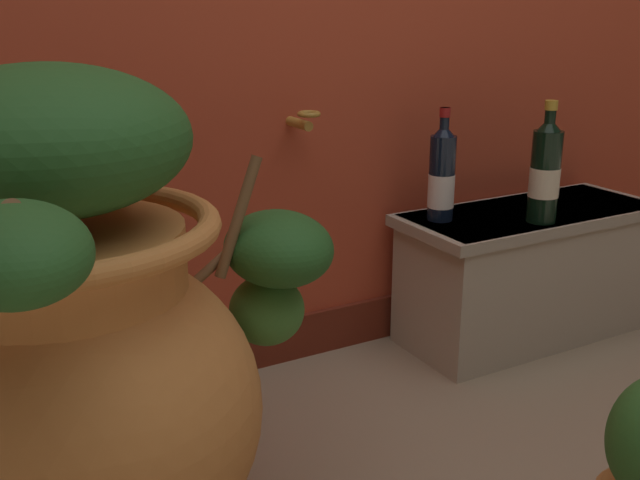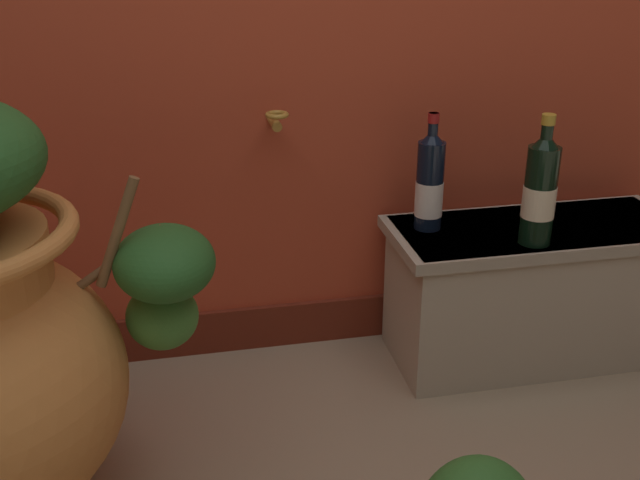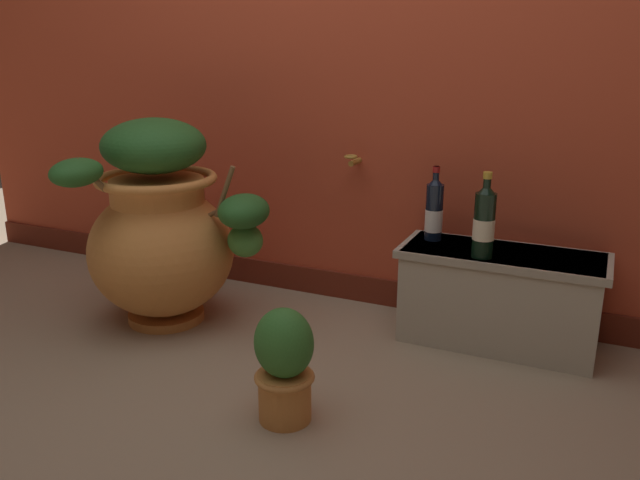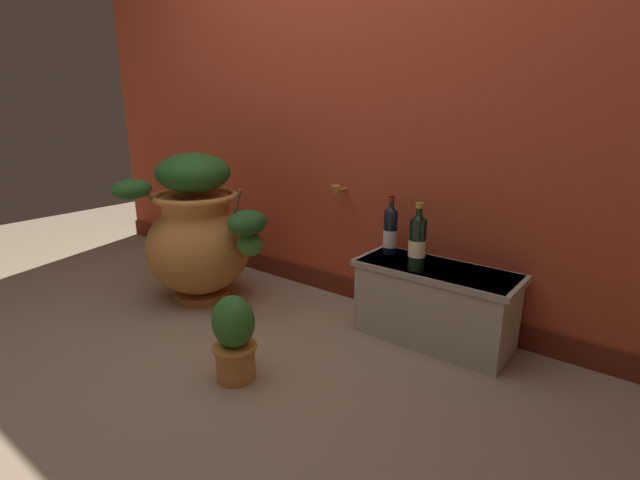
# 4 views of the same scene
# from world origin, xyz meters

# --- Properties ---
(stone_ledge) EXTENTS (0.77, 0.32, 0.38)m
(stone_ledge) POSITION_xyz_m (0.70, 0.91, 0.20)
(stone_ledge) COLOR #B2A893
(stone_ledge) RESTS_ON ground_plane
(wine_bottle_left) EXTENTS (0.08, 0.08, 0.32)m
(wine_bottle_left) POSITION_xyz_m (0.64, 0.82, 0.52)
(wine_bottle_left) COLOR black
(wine_bottle_left) RESTS_ON stone_ledge
(wine_bottle_middle) EXTENTS (0.07, 0.07, 0.30)m
(wine_bottle_middle) POSITION_xyz_m (0.41, 0.96, 0.50)
(wine_bottle_middle) COLOR black
(wine_bottle_middle) RESTS_ON stone_ledge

